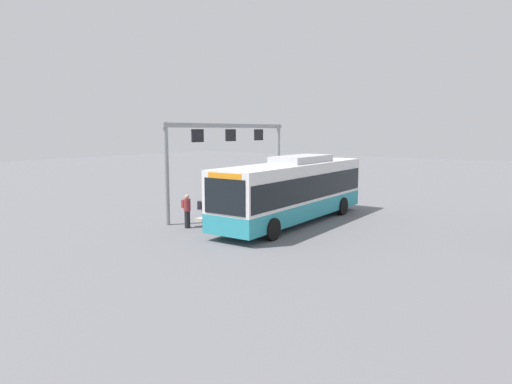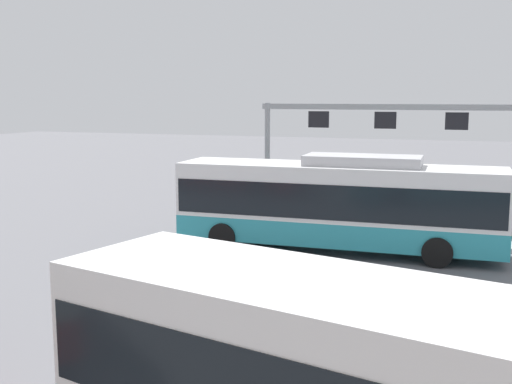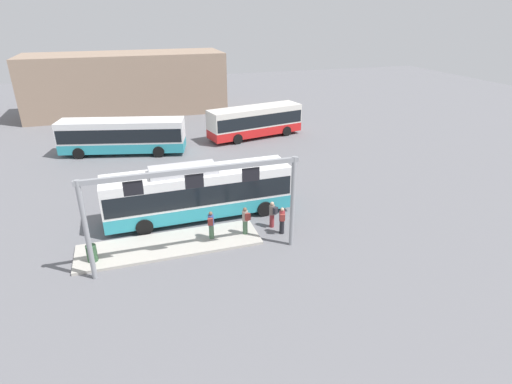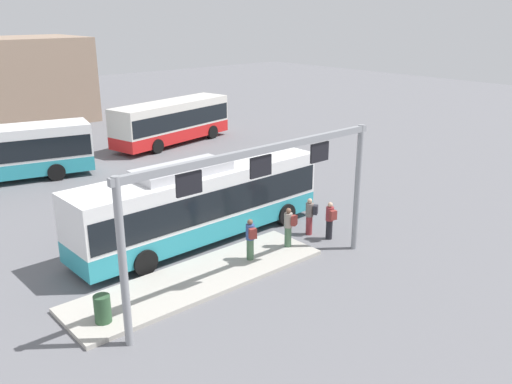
{
  "view_description": "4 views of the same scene",
  "coord_description": "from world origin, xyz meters",
  "px_view_note": "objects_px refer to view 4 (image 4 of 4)",
  "views": [
    {
      "loc": [
        20.28,
        12.17,
        4.8
      ],
      "look_at": [
        1.94,
        -0.99,
        1.75
      ],
      "focal_mm": 32.2,
      "sensor_mm": 36.0,
      "label": 1
    },
    {
      "loc": [
        -4.46,
        21.78,
        5.51
      ],
      "look_at": [
        3.74,
        -1.97,
        1.66
      ],
      "focal_mm": 44.2,
      "sensor_mm": 36.0,
      "label": 2
    },
    {
      "loc": [
        -3.63,
        -23.12,
        12.08
      ],
      "look_at": [
        3.66,
        -0.21,
        1.3
      ],
      "focal_mm": 28.74,
      "sensor_mm": 36.0,
      "label": 3
    },
    {
      "loc": [
        -12.3,
        -17.71,
        9.39
      ],
      "look_at": [
        3.06,
        -0.05,
        1.49
      ],
      "focal_mm": 37.94,
      "sensor_mm": 36.0,
      "label": 4
    }
  ],
  "objects_px": {
    "bus_background_right": "(172,120)",
    "trash_bin": "(103,309)",
    "person_waiting_far": "(250,238)",
    "person_boarding": "(289,226)",
    "bus_main": "(200,200)",
    "person_waiting_near": "(330,220)",
    "person_waiting_mid": "(310,215)"
  },
  "relations": [
    {
      "from": "person_boarding",
      "to": "trash_bin",
      "type": "height_order",
      "value": "person_boarding"
    },
    {
      "from": "bus_main",
      "to": "bus_background_right",
      "type": "height_order",
      "value": "bus_main"
    },
    {
      "from": "bus_background_right",
      "to": "trash_bin",
      "type": "relative_size",
      "value": 11.13
    },
    {
      "from": "person_waiting_mid",
      "to": "person_waiting_far",
      "type": "distance_m",
      "value": 3.85
    },
    {
      "from": "person_waiting_near",
      "to": "bus_background_right",
      "type": "bearing_deg",
      "value": 2.87
    },
    {
      "from": "bus_main",
      "to": "person_boarding",
      "type": "bearing_deg",
      "value": -58.49
    },
    {
      "from": "person_waiting_near",
      "to": "person_boarding",
      "type": "bearing_deg",
      "value": 96.53
    },
    {
      "from": "bus_background_right",
      "to": "person_waiting_far",
      "type": "relative_size",
      "value": 6.0
    },
    {
      "from": "person_boarding",
      "to": "person_waiting_far",
      "type": "height_order",
      "value": "same"
    },
    {
      "from": "person_waiting_far",
      "to": "trash_bin",
      "type": "relative_size",
      "value": 1.86
    },
    {
      "from": "bus_main",
      "to": "person_boarding",
      "type": "height_order",
      "value": "bus_main"
    },
    {
      "from": "bus_background_right",
      "to": "person_waiting_mid",
      "type": "height_order",
      "value": "bus_background_right"
    },
    {
      "from": "bus_main",
      "to": "bus_background_right",
      "type": "relative_size",
      "value": 1.15
    },
    {
      "from": "person_boarding",
      "to": "person_waiting_far",
      "type": "bearing_deg",
      "value": 64.92
    },
    {
      "from": "person_waiting_near",
      "to": "person_waiting_far",
      "type": "distance_m",
      "value": 4.12
    },
    {
      "from": "bus_main",
      "to": "person_waiting_mid",
      "type": "distance_m",
      "value": 4.83
    },
    {
      "from": "bus_main",
      "to": "person_waiting_far",
      "type": "distance_m",
      "value": 3.24
    },
    {
      "from": "person_boarding",
      "to": "bus_main",
      "type": "bearing_deg",
      "value": 10.04
    },
    {
      "from": "person_waiting_near",
      "to": "trash_bin",
      "type": "xyz_separation_m",
      "value": [
        -10.43,
        0.07,
        -0.28
      ]
    },
    {
      "from": "bus_background_right",
      "to": "trash_bin",
      "type": "bearing_deg",
      "value": -139.75
    },
    {
      "from": "bus_background_right",
      "to": "trash_bin",
      "type": "height_order",
      "value": "bus_background_right"
    },
    {
      "from": "bus_main",
      "to": "trash_bin",
      "type": "distance_m",
      "value": 7.26
    },
    {
      "from": "person_waiting_near",
      "to": "trash_bin",
      "type": "bearing_deg",
      "value": 105.48
    },
    {
      "from": "person_boarding",
      "to": "person_waiting_mid",
      "type": "distance_m",
      "value": 1.93
    },
    {
      "from": "person_boarding",
      "to": "person_waiting_mid",
      "type": "xyz_separation_m",
      "value": [
        1.84,
        0.56,
        -0.16
      ]
    },
    {
      "from": "trash_bin",
      "to": "person_waiting_far",
      "type": "bearing_deg",
      "value": 3.25
    },
    {
      "from": "person_waiting_mid",
      "to": "person_waiting_far",
      "type": "xyz_separation_m",
      "value": [
        -3.82,
        -0.47,
        0.16
      ]
    },
    {
      "from": "person_waiting_far",
      "to": "person_boarding",
      "type": "bearing_deg",
      "value": -75.09
    },
    {
      "from": "person_waiting_near",
      "to": "trash_bin",
      "type": "distance_m",
      "value": 10.43
    },
    {
      "from": "person_boarding",
      "to": "person_waiting_near",
      "type": "height_order",
      "value": "person_boarding"
    },
    {
      "from": "bus_background_right",
      "to": "person_waiting_far",
      "type": "distance_m",
      "value": 20.77
    },
    {
      "from": "person_waiting_near",
      "to": "person_waiting_mid",
      "type": "distance_m",
      "value": 0.95
    }
  ]
}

